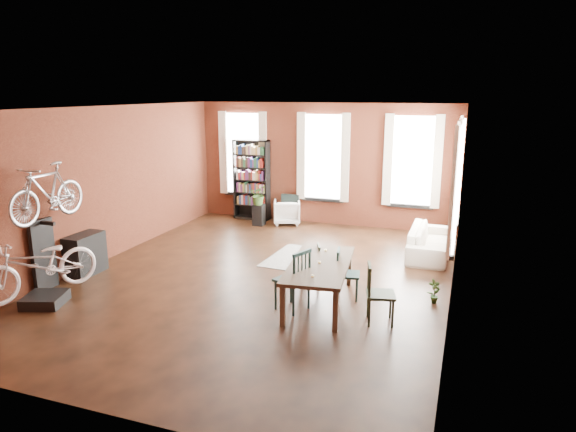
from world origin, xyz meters
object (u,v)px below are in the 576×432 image
at_px(dining_chair_d, 348,274).
at_px(dining_table, 319,284).
at_px(bike_trainer, 45,300).
at_px(white_armchair, 287,211).
at_px(cream_sofa, 430,237).
at_px(dining_chair_c, 381,294).
at_px(console_table, 85,254).
at_px(dining_chair_a, 292,279).
at_px(plant_stand, 259,215).
at_px(dining_chair_b, 310,266).
at_px(bookshelf, 252,180).
at_px(bicycle_floor, 36,238).

bearing_deg(dining_chair_d, dining_table, 126.65).
bearing_deg(bike_trainer, white_armchair, 72.76).
distance_m(dining_table, cream_sofa, 3.71).
relative_size(dining_chair_c, console_table, 1.17).
height_order(dining_chair_c, dining_chair_d, dining_chair_c).
xyz_separation_m(dining_chair_d, bike_trainer, (-4.71, -2.00, -0.34)).
xyz_separation_m(dining_chair_a, plant_stand, (-2.61, 4.82, -0.23)).
bearing_deg(dining_chair_a, dining_chair_b, -156.78).
xyz_separation_m(dining_chair_b, bookshelf, (-3.04, 4.36, 0.71)).
relative_size(dining_chair_b, dining_chair_c, 0.84).
relative_size(console_table, plant_stand, 1.41).
distance_m(cream_sofa, console_table, 7.15).
relative_size(dining_chair_a, bike_trainer, 1.67).
xyz_separation_m(dining_chair_a, dining_chair_b, (-0.03, 1.07, -0.12)).
bearing_deg(dining_chair_b, dining_chair_a, -20.75).
xyz_separation_m(dining_chair_b, console_table, (-4.32, -0.84, 0.01)).
xyz_separation_m(dining_chair_b, dining_chair_d, (0.77, -0.30, 0.04)).
distance_m(dining_chair_a, white_armchair, 5.58).
distance_m(dining_chair_d, cream_sofa, 3.17).
distance_m(bike_trainer, plant_stand, 6.20).
height_order(cream_sofa, console_table, cream_sofa).
xyz_separation_m(dining_table, dining_chair_b, (-0.38, 0.71, 0.03)).
bearing_deg(dining_table, dining_chair_b, 111.34).
bearing_deg(dining_chair_d, dining_chair_b, 58.87).
bearing_deg(dining_chair_b, bicycle_floor, -82.26).
relative_size(dining_table, dining_chair_d, 2.44).
bearing_deg(dining_chair_a, dining_chair_d, 157.44).
xyz_separation_m(plant_stand, bicycle_floor, (-1.39, -6.04, 0.88)).
bearing_deg(dining_chair_d, dining_chair_a, 125.72).
height_order(cream_sofa, bike_trainer, cream_sofa).
height_order(dining_table, bike_trainer, dining_table).
bearing_deg(white_armchair, dining_chair_c, 103.09).
bearing_deg(bike_trainer, plant_stand, 77.39).
distance_m(dining_chair_c, white_armchair, 6.26).
height_order(dining_table, white_armchair, dining_table).
bearing_deg(console_table, dining_chair_c, -2.55).
relative_size(dining_chair_d, white_armchair, 1.22).
distance_m(cream_sofa, plant_stand, 4.62).
bearing_deg(dining_chair_d, cream_sofa, -30.91).
relative_size(dining_chair_c, cream_sofa, 0.45).
bearing_deg(white_armchair, plant_stand, 12.20).
bearing_deg(dining_table, console_table, 174.58).
distance_m(dining_chair_c, bookshelf, 7.11).
height_order(console_table, plant_stand, console_table).
relative_size(bike_trainer, bicycle_floor, 0.31).
xyz_separation_m(dining_chair_b, bicycle_floor, (-3.97, -2.29, 0.77)).
distance_m(dining_table, dining_chair_c, 1.16).
relative_size(dining_chair_b, plant_stand, 1.38).
relative_size(bookshelf, white_armchair, 3.11).
height_order(dining_table, plant_stand, dining_table).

